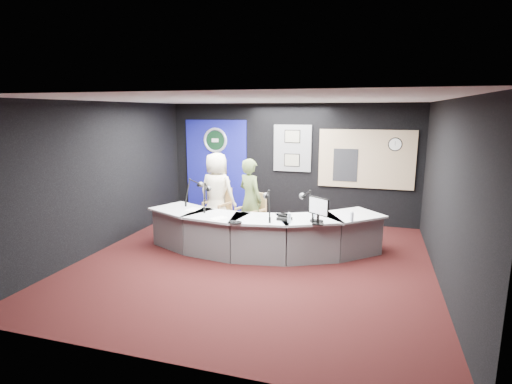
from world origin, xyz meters
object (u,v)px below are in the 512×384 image
(broadcast_desk, at_px, (260,233))
(armchair_left, at_px, (217,211))
(armchair_right, at_px, (250,217))
(person_woman, at_px, (250,199))
(person_man, at_px, (217,192))

(broadcast_desk, height_order, armchair_left, armchair_left)
(armchair_left, bearing_deg, broadcast_desk, -19.36)
(armchair_left, xyz_separation_m, armchair_right, (0.88, -0.34, 0.02))
(broadcast_desk, xyz_separation_m, armchair_left, (-1.29, 1.06, 0.07))
(broadcast_desk, relative_size, person_woman, 2.68)
(armchair_left, height_order, person_man, person_man)
(broadcast_desk, bearing_deg, armchair_left, 140.64)
(broadcast_desk, distance_m, armchair_right, 0.83)
(armchair_left, xyz_separation_m, person_man, (0.00, 0.00, 0.43))
(armchair_right, height_order, person_man, person_man)
(armchair_left, bearing_deg, armchair_right, -1.29)
(broadcast_desk, distance_m, person_woman, 0.95)
(broadcast_desk, xyz_separation_m, person_man, (-1.29, 1.06, 0.50))
(broadcast_desk, distance_m, armchair_left, 1.67)
(armchair_left, distance_m, armchair_right, 0.94)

